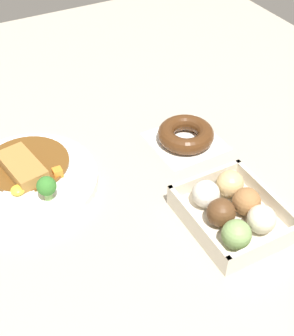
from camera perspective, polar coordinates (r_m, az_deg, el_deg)
name	(u,v)px	position (r m, az deg, el deg)	size (l,w,h in m)	color
ground_plane	(96,193)	(0.88, -6.21, -2.97)	(1.60, 1.60, 0.00)	#B2A893
curry_plate	(26,178)	(0.91, -14.34, -1.19)	(0.27, 0.27, 0.07)	white
donut_box	(233,211)	(0.82, 10.30, -5.11)	(0.18, 0.15, 0.06)	beige
chocolate_ring_donut	(186,135)	(0.98, 4.69, 4.02)	(0.14, 0.14, 0.04)	white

